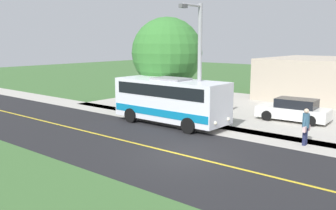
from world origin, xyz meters
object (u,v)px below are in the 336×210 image
shuttle_bus_front (171,99)px  tree_curbside (167,53)px  pedestrian_with_bags (306,125)px  parked_car_near (294,110)px  street_light_pole (198,60)px

shuttle_bus_front → tree_curbside: tree_curbside is taller
shuttle_bus_front → pedestrian_with_bags: size_ratio=4.04×
tree_curbside → parked_car_near: bearing=109.4°
street_light_pole → tree_curbside: 5.14m
pedestrian_with_bags → street_light_pole: bearing=-87.5°
street_light_pole → tree_curbside: bearing=-119.6°
shuttle_bus_front → pedestrian_with_bags: (-0.62, 8.01, -0.58)m
pedestrian_with_bags → street_light_pole: street_light_pole is taller
shuttle_bus_front → parked_car_near: shuttle_bus_front is taller
street_light_pole → tree_curbside: size_ratio=1.07×
tree_curbside → shuttle_bus_front: bearing=43.2°
parked_car_near → tree_curbside: size_ratio=0.67×
parked_car_near → shuttle_bus_front: bearing=-43.3°
pedestrian_with_bags → parked_car_near: pedestrian_with_bags is taller
shuttle_bus_front → pedestrian_with_bags: shuttle_bus_front is taller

